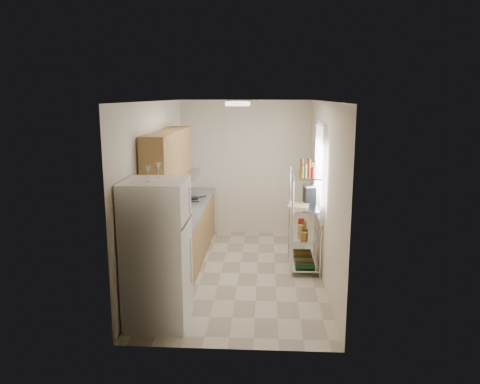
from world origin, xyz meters
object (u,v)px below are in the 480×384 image
object	(u,v)px
frying_pan_large	(183,203)
cutting_board	(298,205)
espresso_machine	(309,194)
refrigerator	(157,253)
rice_cooker	(181,201)

from	to	relation	value
frying_pan_large	cutting_board	xyz separation A→B (m)	(1.89, -0.51, 0.10)
cutting_board	espresso_machine	world-z (taller)	espresso_machine
refrigerator	cutting_board	xyz separation A→B (m)	(1.77, 1.89, 0.16)
espresso_machine	cutting_board	bearing A→B (deg)	-139.79
refrigerator	cutting_board	distance (m)	2.60
frying_pan_large	cutting_board	distance (m)	1.96
refrigerator	frying_pan_large	bearing A→B (deg)	92.82
refrigerator	rice_cooker	bearing A→B (deg)	92.46
refrigerator	frying_pan_large	distance (m)	2.41
frying_pan_large	cutting_board	size ratio (longest dim) A/B	0.58
cutting_board	espresso_machine	distance (m)	0.30
cutting_board	espresso_machine	bearing A→B (deg)	47.06
rice_cooker	cutting_board	xyz separation A→B (m)	(1.86, -0.25, 0.01)
cutting_board	rice_cooker	bearing A→B (deg)	172.33
refrigerator	frying_pan_large	world-z (taller)	refrigerator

